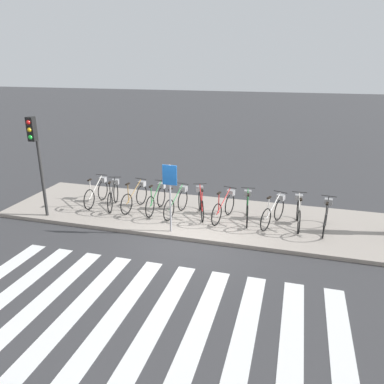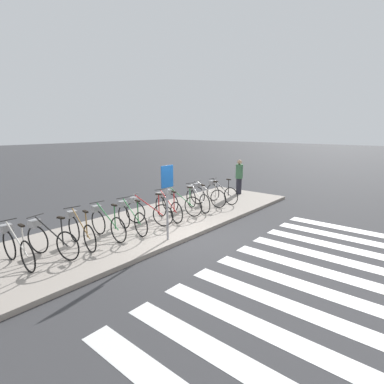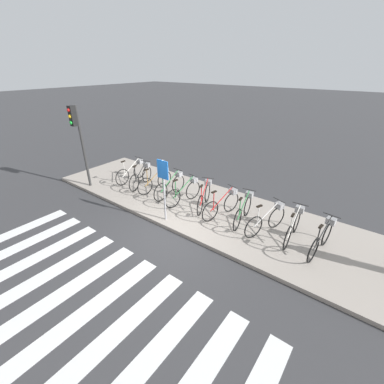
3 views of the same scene
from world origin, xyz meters
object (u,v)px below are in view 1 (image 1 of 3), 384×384
parked_bicycle_9 (299,212)px  sign_post (170,187)px  parked_bicycle_2 (136,196)px  parked_bicycle_7 (247,207)px  parked_bicycle_8 (274,211)px  parked_bicycle_3 (157,198)px  parked_bicycle_4 (177,202)px  traffic_light (36,146)px  parked_bicycle_1 (113,194)px  parked_bicycle_10 (326,216)px  parked_bicycle_5 (201,202)px  parked_bicycle_6 (225,206)px  parked_bicycle_0 (97,192)px

parked_bicycle_9 → sign_post: sign_post is taller
parked_bicycle_2 → parked_bicycle_7: (3.94, 0.02, 0.00)m
parked_bicycle_8 → sign_post: (-2.99, -1.40, 0.98)m
parked_bicycle_3 → parked_bicycle_4: same height
parked_bicycle_9 → sign_post: bearing=-157.9°
traffic_light → parked_bicycle_3: bearing=23.8°
parked_bicycle_3 → traffic_light: 4.25m
parked_bicycle_1 → sign_post: bearing=-28.2°
parked_bicycle_4 → parked_bicycle_10: bearing=0.4°
parked_bicycle_1 → parked_bicycle_7: same height
parked_bicycle_1 → parked_bicycle_5: same height
parked_bicycle_2 → parked_bicycle_3: bearing=-0.7°
parked_bicycle_3 → parked_bicycle_4: size_ratio=1.01×
parked_bicycle_8 → parked_bicycle_10: 1.57m
parked_bicycle_9 → sign_post: 4.16m
parked_bicycle_10 → parked_bicycle_6: bearing=179.6°
parked_bicycle_5 → parked_bicycle_7: bearing=-0.5°
parked_bicycle_1 → parked_bicycle_8: size_ratio=1.02×
parked_bicycle_5 → parked_bicycle_9: size_ratio=0.95×
parked_bicycle_3 → traffic_light: size_ratio=0.52×
parked_bicycle_9 → parked_bicycle_1: bearing=-179.1°
parked_bicycle_0 → parked_bicycle_4: (3.13, -0.18, 0.00)m
parked_bicycle_0 → parked_bicycle_1: 0.72m
parked_bicycle_4 → parked_bicycle_9: bearing=2.4°
parked_bicycle_6 → parked_bicycle_10: size_ratio=0.98×
parked_bicycle_5 → sign_post: bearing=-110.1°
traffic_light → sign_post: 4.57m
parked_bicycle_3 → parked_bicycle_9: 4.75m
parked_bicycle_4 → parked_bicycle_8: 3.22m
parked_bicycle_6 → parked_bicycle_5: bearing=172.9°
parked_bicycle_2 → parked_bicycle_7: size_ratio=1.00×
parked_bicycle_1 → parked_bicycle_7: (4.78, 0.08, 0.00)m
parked_bicycle_4 → parked_bicycle_9: same height
parked_bicycle_3 → parked_bicycle_1: bearing=-178.4°
parked_bicycle_3 → parked_bicycle_6: same height
parked_bicycle_0 → parked_bicycle_4: bearing=-3.3°
parked_bicycle_2 → parked_bicycle_3: size_ratio=0.99×
parked_bicycle_5 → parked_bicycle_6: same height
parked_bicycle_2 → parked_bicycle_3: (0.80, -0.01, 0.00)m
parked_bicycle_7 → parked_bicycle_10: 2.43m
parked_bicycle_7 → traffic_light: 7.05m
parked_bicycle_1 → parked_bicycle_5: size_ratio=1.02×
parked_bicycle_1 → parked_bicycle_6: size_ratio=0.99×
parked_bicycle_3 → sign_post: (1.01, -1.47, 0.98)m
parked_bicycle_4 → sign_post: 1.69m
parked_bicycle_6 → traffic_light: size_ratio=0.51×
parked_bicycle_5 → sign_post: (-0.55, -1.51, 0.98)m
parked_bicycle_7 → sign_post: sign_post is taller
parked_bicycle_9 → parked_bicycle_10: 0.83m
parked_bicycle_5 → parked_bicycle_8: 2.44m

